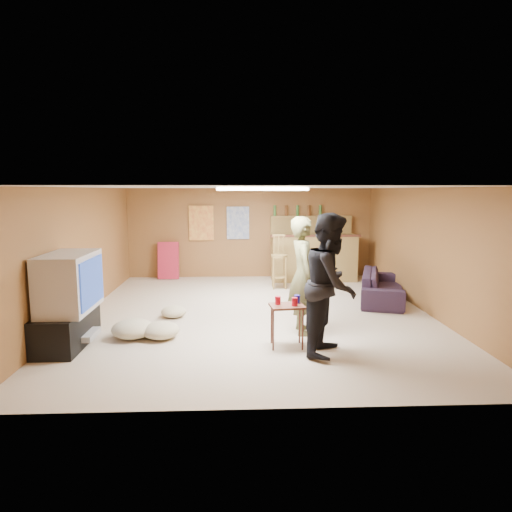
{
  "coord_description": "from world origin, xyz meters",
  "views": [
    {
      "loc": [
        -0.35,
        -7.76,
        2.16
      ],
      "look_at": [
        0.0,
        0.2,
        1.0
      ],
      "focal_mm": 32.0,
      "sensor_mm": 36.0,
      "label": 1
    }
  ],
  "objects_px": {
    "sofa": "(383,286)",
    "tray_table": "(287,326)",
    "person_black": "(331,284)",
    "tv_body": "(69,282)",
    "bar_counter": "(314,258)",
    "person_olive": "(303,275)"
  },
  "relations": [
    {
      "from": "bar_counter",
      "to": "tray_table",
      "type": "bearing_deg",
      "value": -104.01
    },
    {
      "from": "tv_body",
      "to": "person_black",
      "type": "xyz_separation_m",
      "value": [
        3.54,
        -0.45,
        0.03
      ]
    },
    {
      "from": "sofa",
      "to": "tray_table",
      "type": "distance_m",
      "value": 3.37
    },
    {
      "from": "bar_counter",
      "to": "person_black",
      "type": "bearing_deg",
      "value": -97.1
    },
    {
      "from": "tv_body",
      "to": "sofa",
      "type": "height_order",
      "value": "tv_body"
    },
    {
      "from": "person_black",
      "to": "tray_table",
      "type": "bearing_deg",
      "value": 88.56
    },
    {
      "from": "tv_body",
      "to": "bar_counter",
      "type": "height_order",
      "value": "tv_body"
    },
    {
      "from": "person_olive",
      "to": "tray_table",
      "type": "bearing_deg",
      "value": 151.99
    },
    {
      "from": "bar_counter",
      "to": "tray_table",
      "type": "relative_size",
      "value": 3.37
    },
    {
      "from": "tray_table",
      "to": "person_olive",
      "type": "bearing_deg",
      "value": 64.0
    },
    {
      "from": "sofa",
      "to": "tray_table",
      "type": "height_order",
      "value": "tray_table"
    },
    {
      "from": "person_olive",
      "to": "tv_body",
      "type": "bearing_deg",
      "value": 95.67
    },
    {
      "from": "person_olive",
      "to": "bar_counter",
      "type": "bearing_deg",
      "value": -13.97
    },
    {
      "from": "sofa",
      "to": "tv_body",
      "type": "bearing_deg",
      "value": 132.46
    },
    {
      "from": "bar_counter",
      "to": "sofa",
      "type": "distance_m",
      "value": 2.32
    },
    {
      "from": "tv_body",
      "to": "tray_table",
      "type": "height_order",
      "value": "tv_body"
    },
    {
      "from": "tv_body",
      "to": "sofa",
      "type": "bearing_deg",
      "value": 24.74
    },
    {
      "from": "person_black",
      "to": "sofa",
      "type": "bearing_deg",
      "value": -6.14
    },
    {
      "from": "person_black",
      "to": "tray_table",
      "type": "distance_m",
      "value": 0.88
    },
    {
      "from": "sofa",
      "to": "bar_counter",
      "type": "bearing_deg",
      "value": 44.1
    },
    {
      "from": "person_black",
      "to": "tray_table",
      "type": "relative_size",
      "value": 3.15
    },
    {
      "from": "person_black",
      "to": "person_olive",
      "type": "bearing_deg",
      "value": 38.73
    }
  ]
}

